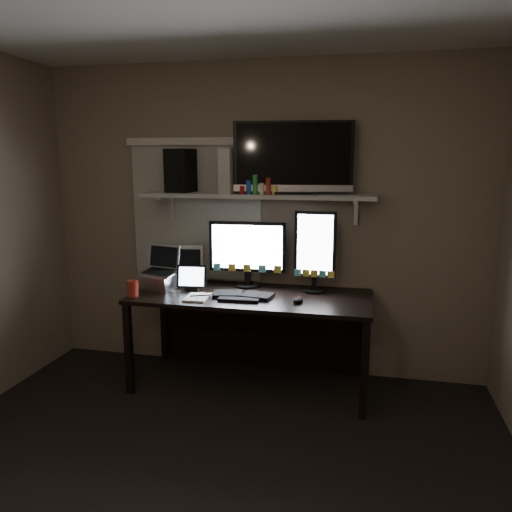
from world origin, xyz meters
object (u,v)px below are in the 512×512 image
(monitor_portrait, at_px, (315,251))
(game_console, at_px, (229,171))
(laptop, at_px, (159,269))
(cup, at_px, (133,288))
(desk, at_px, (255,312))
(monitor_landscape, at_px, (247,254))
(keyboard, at_px, (243,295))
(tv, at_px, (293,158))
(speaker, at_px, (181,171))
(tablet, at_px, (192,278))
(mouse, at_px, (298,300))

(monitor_portrait, bearing_deg, game_console, -177.51)
(laptop, relative_size, cup, 2.72)
(desk, height_order, monitor_landscape, monitor_landscape)
(monitor_portrait, height_order, keyboard, monitor_portrait)
(tv, relative_size, speaker, 2.64)
(tablet, height_order, speaker, speaker)
(monitor_landscape, relative_size, game_console, 1.82)
(game_console, relative_size, speaker, 1.00)
(laptop, bearing_deg, keyboard, 6.08)
(monitor_landscape, xyz_separation_m, tv, (0.36, -0.03, 0.75))
(mouse, relative_size, tablet, 0.46)
(desk, bearing_deg, tablet, -167.76)
(monitor_portrait, distance_m, mouse, 0.45)
(desk, height_order, mouse, mouse)
(keyboard, height_order, cup, cup)
(monitor_landscape, relative_size, monitor_portrait, 0.97)
(tablet, bearing_deg, monitor_portrait, 3.16)
(keyboard, bearing_deg, laptop, 171.14)
(tablet, relative_size, speaker, 0.68)
(keyboard, relative_size, mouse, 4.29)
(monitor_landscape, distance_m, tv, 0.83)
(tablet, bearing_deg, cup, -153.42)
(mouse, bearing_deg, game_console, 165.37)
(desk, relative_size, game_console, 5.31)
(game_console, distance_m, speaker, 0.41)
(desk, xyz_separation_m, tablet, (-0.48, -0.10, 0.28))
(desk, relative_size, monitor_portrait, 2.82)
(keyboard, xyz_separation_m, tablet, (-0.43, 0.09, 0.09))
(tv, bearing_deg, keyboard, -146.25)
(laptop, xyz_separation_m, cup, (-0.11, -0.25, -0.10))
(desk, xyz_separation_m, speaker, (-0.63, 0.11, 1.10))
(monitor_landscape, bearing_deg, desk, -55.28)
(desk, bearing_deg, monitor_portrait, 8.91)
(monitor_landscape, relative_size, tv, 0.69)
(cup, xyz_separation_m, tv, (1.13, 0.44, 0.96))
(keyboard, height_order, speaker, speaker)
(keyboard, distance_m, laptop, 0.72)
(desk, distance_m, monitor_portrait, 0.68)
(mouse, bearing_deg, desk, 159.96)
(laptop, relative_size, tv, 0.37)
(monitor_landscape, relative_size, cup, 5.10)
(keyboard, relative_size, game_console, 1.35)
(mouse, height_order, cup, cup)
(tablet, distance_m, speaker, 0.86)
(keyboard, xyz_separation_m, cup, (-0.80, -0.16, 0.05))
(desk, distance_m, laptop, 0.83)
(keyboard, height_order, mouse, mouse)
(monitor_landscape, distance_m, keyboard, 0.40)
(tablet, relative_size, tv, 0.26)
(laptop, distance_m, game_console, 0.94)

